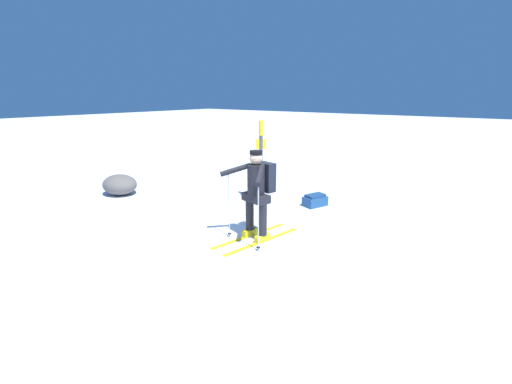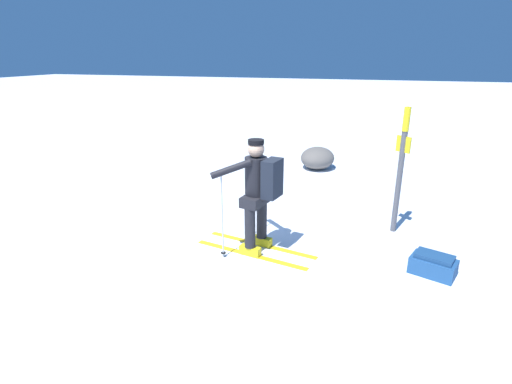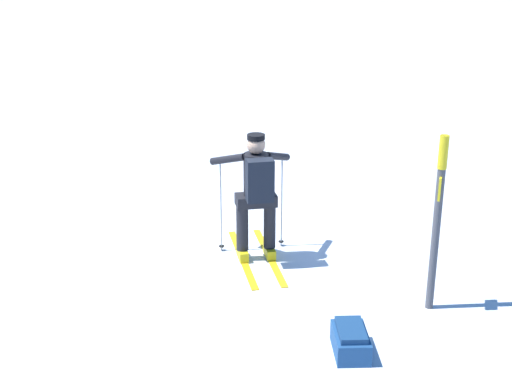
# 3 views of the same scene
# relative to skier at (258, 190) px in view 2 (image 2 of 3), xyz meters

# --- Properties ---
(ground_plane) EXTENTS (80.00, 80.00, 0.00)m
(ground_plane) POSITION_rel_skier_xyz_m (-0.11, -0.64, -0.91)
(ground_plane) COLOR white
(skier) EXTENTS (1.02, 1.78, 1.60)m
(skier) POSITION_rel_skier_xyz_m (0.00, 0.00, 0.00)
(skier) COLOR gold
(skier) RESTS_ON ground_plane
(dropped_backpack) EXTENTS (0.49, 0.62, 0.28)m
(dropped_backpack) POSITION_rel_skier_xyz_m (-0.04, 2.31, -0.78)
(dropped_backpack) COLOR navy
(dropped_backpack) RESTS_ON ground_plane
(trail_marker) EXTENTS (0.17, 0.20, 1.94)m
(trail_marker) POSITION_rel_skier_xyz_m (-1.28, 1.85, 0.23)
(trail_marker) COLOR #4C4C51
(trail_marker) RESTS_ON ground_plane
(rock_boulder) EXTENTS (0.94, 0.80, 0.52)m
(rock_boulder) POSITION_rel_skier_xyz_m (-4.55, 0.12, -0.65)
(rock_boulder) COLOR #5B5651
(rock_boulder) RESTS_ON ground_plane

